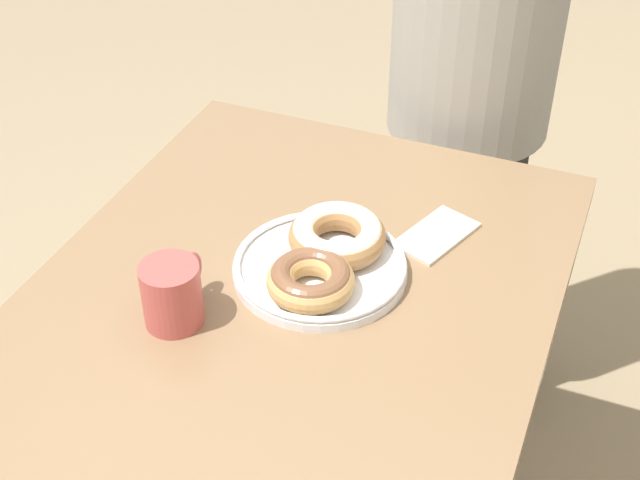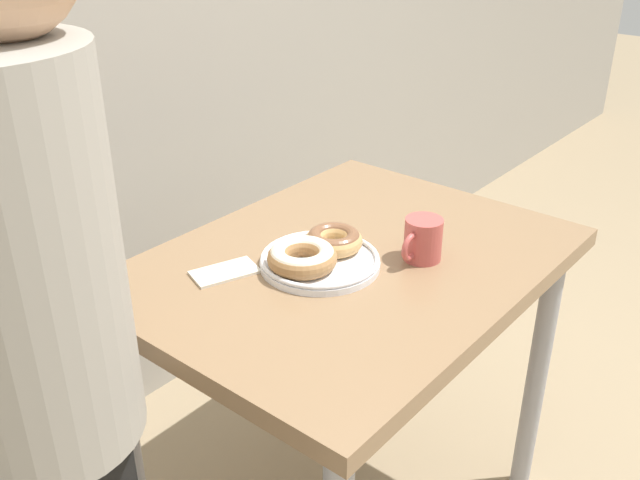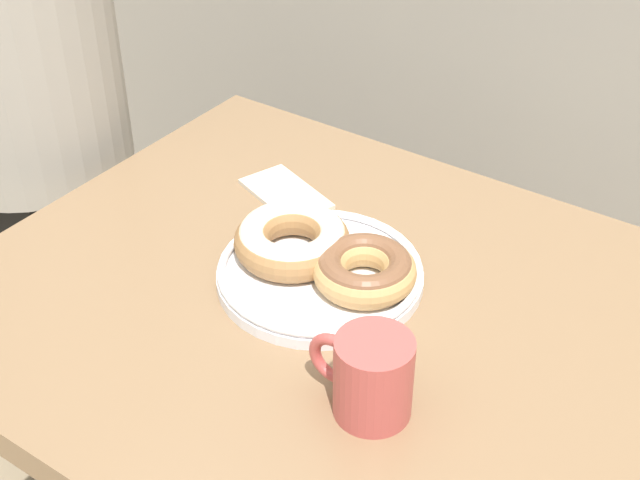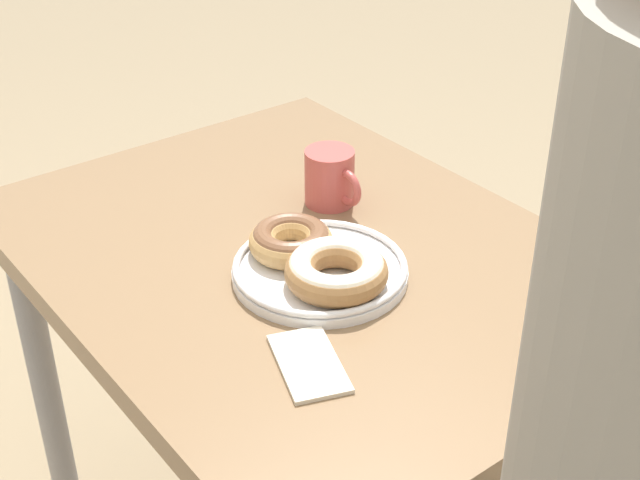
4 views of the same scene
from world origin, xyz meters
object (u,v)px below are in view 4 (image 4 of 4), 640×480
(coffee_mug, at_px, (331,177))
(napkin, at_px, (309,363))
(dining_table, at_px, (304,308))
(donut_plate, at_px, (318,262))

(coffee_mug, relative_size, napkin, 0.78)
(dining_table, distance_m, napkin, 0.28)
(napkin, bearing_deg, donut_plate, -40.93)
(coffee_mug, bearing_deg, donut_plate, 137.52)
(donut_plate, xyz_separation_m, napkin, (-0.14, 0.12, -0.02))
(donut_plate, height_order, coffee_mug, coffee_mug)
(dining_table, distance_m, coffee_mug, 0.21)
(donut_plate, xyz_separation_m, coffee_mug, (0.16, -0.15, 0.02))
(donut_plate, distance_m, coffee_mug, 0.22)
(donut_plate, height_order, napkin, donut_plate)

